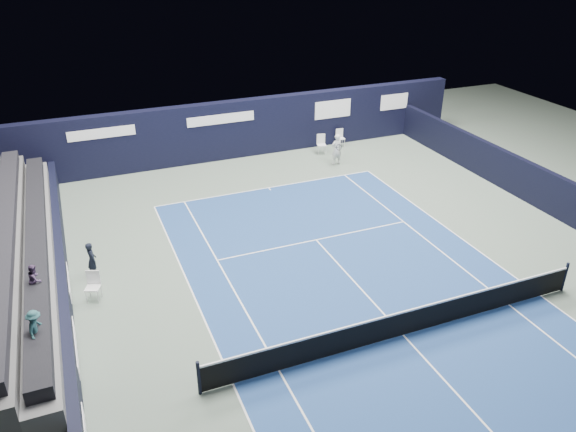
# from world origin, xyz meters

# --- Properties ---
(ground) EXTENTS (48.00, 48.00, 0.00)m
(ground) POSITION_xyz_m (0.00, 2.00, 0.00)
(ground) COLOR #57685B
(ground) RESTS_ON ground
(court_surface) EXTENTS (10.97, 23.77, 0.01)m
(court_surface) POSITION_xyz_m (0.00, 0.00, 0.00)
(court_surface) COLOR navy
(court_surface) RESTS_ON ground
(enclosure_wall_right) EXTENTS (0.30, 22.00, 1.80)m
(enclosure_wall_right) POSITION_xyz_m (10.50, 6.00, 0.90)
(enclosure_wall_right) COLOR black
(enclosure_wall_right) RESTS_ON ground
(folding_chair_back_a) EXTENTS (0.55, 0.58, 1.06)m
(folding_chair_back_a) POSITION_xyz_m (4.38, 15.25, 0.71)
(folding_chair_back_a) COLOR silver
(folding_chair_back_a) RESTS_ON ground
(folding_chair_back_b) EXTENTS (0.47, 0.46, 0.99)m
(folding_chair_back_b) POSITION_xyz_m (5.85, 15.85, 0.56)
(folding_chair_back_b) COLOR silver
(folding_chair_back_b) RESTS_ON ground
(line_judge_chair) EXTENTS (0.59, 0.58, 1.04)m
(line_judge_chair) POSITION_xyz_m (-8.59, 5.62, 0.59)
(line_judge_chair) COLOR white
(line_judge_chair) RESTS_ON ground
(line_judge) EXTENTS (0.43, 0.56, 1.38)m
(line_judge) POSITION_xyz_m (-8.49, 7.03, 0.69)
(line_judge) COLOR black
(line_judge) RESTS_ON ground
(court_markings) EXTENTS (11.03, 23.83, 0.00)m
(court_markings) POSITION_xyz_m (0.00, 0.00, 0.01)
(court_markings) COLOR white
(court_markings) RESTS_ON court_surface
(tennis_net) EXTENTS (12.90, 0.10, 1.10)m
(tennis_net) POSITION_xyz_m (0.00, 0.00, 0.51)
(tennis_net) COLOR black
(tennis_net) RESTS_ON ground
(back_sponsor_wall) EXTENTS (26.00, 0.63, 3.10)m
(back_sponsor_wall) POSITION_xyz_m (0.01, 16.50, 1.55)
(back_sponsor_wall) COLOR black
(back_sponsor_wall) RESTS_ON ground
(side_barrier_left) EXTENTS (0.33, 22.00, 1.20)m
(side_barrier_left) POSITION_xyz_m (-9.50, 5.97, 0.60)
(side_barrier_left) COLOR black
(side_barrier_left) RESTS_ON ground
(tennis_player) EXTENTS (0.63, 0.83, 1.66)m
(tennis_player) POSITION_xyz_m (4.38, 13.39, 0.83)
(tennis_player) COLOR silver
(tennis_player) RESTS_ON ground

